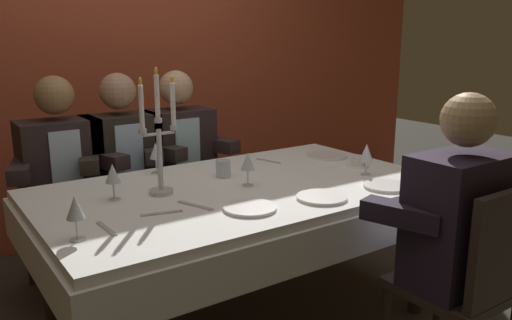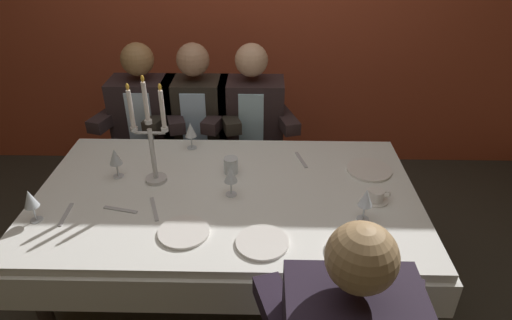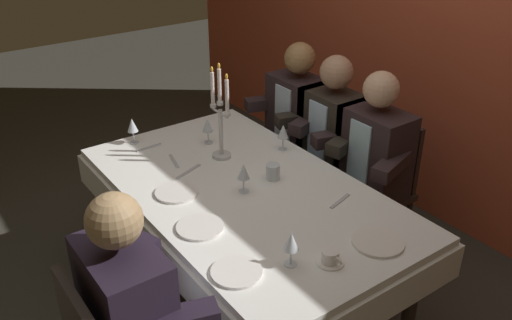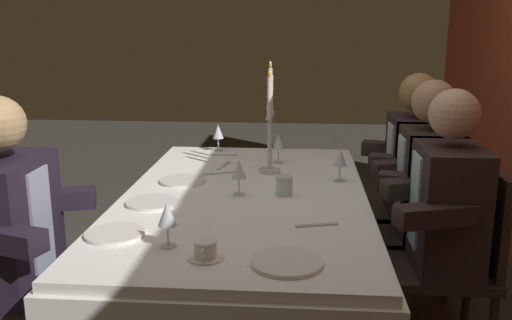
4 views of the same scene
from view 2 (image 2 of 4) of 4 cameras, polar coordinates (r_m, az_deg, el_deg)
ground_plane at (r=2.70m, az=-3.28°, el=-17.17°), size 12.00×12.00×0.00m
back_wall at (r=3.53m, az=-1.94°, el=20.11°), size 6.00×0.12×2.70m
dining_table at (r=2.27m, az=-3.74°, el=-6.61°), size 1.94×1.14×0.74m
candelabra at (r=2.23m, az=-13.51°, el=2.41°), size 0.19×0.11×0.57m
dinner_plate_0 at (r=1.97m, az=-9.38°, el=-9.21°), size 0.23×0.23×0.01m
dinner_plate_1 at (r=1.89m, az=0.81°, el=-10.67°), size 0.23×0.23×0.01m
dinner_plate_2 at (r=2.44m, az=14.51°, el=-1.25°), size 0.24×0.24×0.01m
dinner_plate_3 at (r=1.90m, az=12.35°, el=-11.45°), size 0.22×0.22×0.01m
wine_glass_0 at (r=2.12m, az=-3.32°, el=-1.93°), size 0.07×0.07×0.16m
wine_glass_1 at (r=2.19m, az=-27.33°, el=-4.62°), size 0.07×0.07×0.16m
wine_glass_2 at (r=2.37m, az=-17.87°, el=0.32°), size 0.07×0.07×0.16m
wine_glass_3 at (r=2.56m, az=-8.52°, el=3.80°), size 0.07×0.07×0.16m
wine_glass_4 at (r=2.02m, az=14.11°, el=-4.90°), size 0.07×0.07×0.16m
water_tumbler_0 at (r=2.33m, az=-3.29°, el=-0.71°), size 0.08×0.08×0.09m
coffee_cup_0 at (r=2.20m, az=15.38°, el=-4.54°), size 0.13×0.12×0.06m
knife_0 at (r=2.13m, az=-13.10°, el=-6.22°), size 0.08×0.18×0.01m
spoon_1 at (r=2.23m, az=-23.52°, el=-6.50°), size 0.03×0.17×0.01m
spoon_2 at (r=2.17m, az=-17.23°, el=-6.19°), size 0.17×0.06×0.01m
fork_3 at (r=2.47m, az=5.90°, el=0.03°), size 0.06×0.17×0.01m
seated_diner_0 at (r=3.08m, az=-14.17°, el=5.51°), size 0.63×0.48×1.24m
seated_diner_1 at (r=3.00m, az=-7.64°, el=5.57°), size 0.63×0.48×1.24m
seated_diner_2 at (r=2.97m, az=-0.56°, el=5.56°), size 0.63×0.48×1.24m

